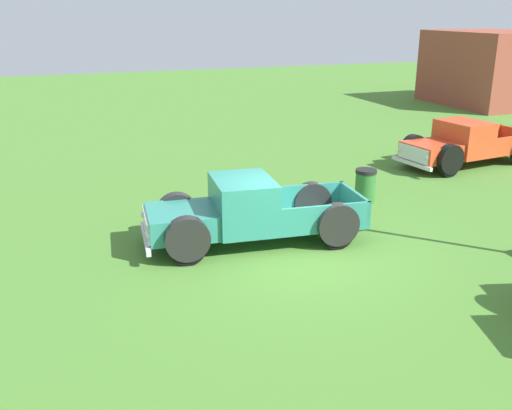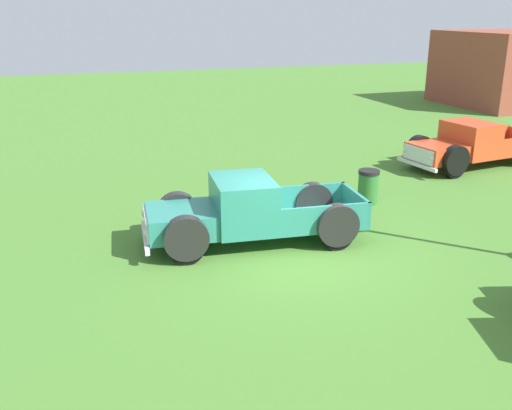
# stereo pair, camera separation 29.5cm
# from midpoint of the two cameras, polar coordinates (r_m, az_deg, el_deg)

# --- Properties ---
(ground_plane) EXTENTS (80.00, 80.00, 0.00)m
(ground_plane) POSITION_cam_midpoint_polar(r_m,az_deg,el_deg) (12.91, 4.72, -4.71)
(ground_plane) COLOR #477A2D
(pickup_truck_foreground) EXTENTS (2.39, 5.19, 1.54)m
(pickup_truck_foreground) POSITION_cam_midpoint_polar(r_m,az_deg,el_deg) (13.11, -0.91, -0.80)
(pickup_truck_foreground) COLOR #2D8475
(pickup_truck_foreground) RESTS_ON ground_plane
(pickup_truck_behind_right) EXTENTS (2.49, 5.23, 1.54)m
(pickup_truck_behind_right) POSITION_cam_midpoint_polar(r_m,az_deg,el_deg) (20.92, 20.59, 5.50)
(pickup_truck_behind_right) COLOR #D14723
(pickup_truck_behind_right) RESTS_ON ground_plane
(trash_can) EXTENTS (0.59, 0.59, 0.95)m
(trash_can) POSITION_cam_midpoint_polar(r_m,az_deg,el_deg) (16.26, 11.56, 1.80)
(trash_can) COLOR #2D6B2D
(trash_can) RESTS_ON ground_plane
(brick_pavilion) EXTENTS (6.33, 5.04, 3.98)m
(brick_pavilion) POSITION_cam_midpoint_polar(r_m,az_deg,el_deg) (35.37, 23.23, 12.29)
(brick_pavilion) COLOR brown
(brick_pavilion) RESTS_ON ground_plane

